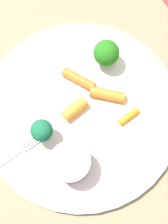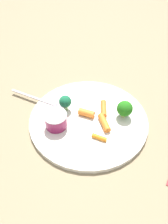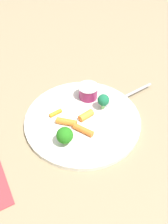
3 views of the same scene
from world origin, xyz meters
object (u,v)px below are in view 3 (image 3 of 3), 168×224
Objects in this scene: carrot_stick_0 at (86,115)px; carrot_stick_2 at (67,122)px; sauce_cup at (88,92)px; fork at (128,95)px; broccoli_floret_1 at (103,100)px; carrot_stick_1 at (56,113)px; carrot_stick_3 at (83,130)px; plate at (83,120)px; broccoli_floret_0 at (65,135)px.

carrot_stick_0 is 0.05m from carrot_stick_2.
fork is (-0.09, -0.07, -0.02)m from sauce_cup.
carrot_stick_1 is at bearing 48.45° from broccoli_floret_1.
broccoli_floret_1 is at bearing -111.04° from carrot_stick_2.
plate is at bearing -50.21° from carrot_stick_3.
broccoli_floret_1 is 0.11m from carrot_stick_2.
broccoli_floret_0 is 0.10m from carrot_stick_0.
broccoli_floret_1 is 0.86× the size of carrot_stick_2.
carrot_stick_2 is 0.05m from carrot_stick_3.
plate is at bearing 43.80° from carrot_stick_0.
broccoli_floret_0 is 0.29× the size of fork.
broccoli_floret_0 is at bearing 145.52° from carrot_stick_1.
plate is 6.35× the size of broccoli_floret_0.
fork is at bearing -96.09° from carrot_stick_3.
plate is 5.61× the size of carrot_stick_3.
carrot_stick_0 reaches higher than plate.
sauce_cup is at bearing -58.57° from carrot_stick_3.
sauce_cup reaches higher than plate.
carrot_stick_2 is (0.04, -0.05, -0.02)m from broccoli_floret_0.
carrot_stick_1 is 0.21m from fork.
sauce_cup is 0.11m from carrot_stick_1.
plate is 7.46× the size of carrot_stick_0.
sauce_cup is 1.24× the size of broccoli_floret_1.
carrot_stick_0 is 0.15m from fork.
carrot_stick_1 is 0.05m from carrot_stick_2.
carrot_stick_2 is 0.20m from fork.
broccoli_floret_0 is 1.06× the size of broccoli_floret_1.
carrot_stick_3 is (-0.09, 0.00, 0.00)m from carrot_stick_1.
carrot_stick_0 reaches higher than carrot_stick_2.
carrot_stick_0 is at bearing -61.04° from carrot_stick_3.
broccoli_floret_1 is (-0.00, -0.15, 0.00)m from broccoli_floret_0.
carrot_stick_0 is at bearing 76.22° from broccoli_floret_1.
broccoli_floret_1 reaches higher than carrot_stick_1.
carrot_stick_3 is (-0.05, -0.00, -0.00)m from carrot_stick_2.
carrot_stick_1 is (0.07, 0.04, -0.00)m from carrot_stick_0.
carrot_stick_1 reaches higher than fork.
broccoli_floret_1 is 1.27× the size of carrot_stick_1.
sauce_cup is 1.58× the size of carrot_stick_1.
sauce_cup is 1.07× the size of carrot_stick_2.
carrot_stick_3 is 0.19m from fork.
carrot_stick_3 is at bearing 95.47° from broccoli_floret_1.
fork reaches higher than plate.
carrot_stick_1 is 0.65× the size of carrot_stick_3.
carrot_stick_0 is at bearing -151.26° from carrot_stick_1.
carrot_stick_0 is (-0.04, 0.07, -0.01)m from sauce_cup.
plate is 0.05m from carrot_stick_3.
carrot_stick_1 is (0.06, 0.03, 0.01)m from plate.
plate is at bearing 71.57° from fork.
carrot_stick_2 is at bearing -52.61° from broccoli_floret_0.
carrot_stick_2 is at bearing 169.41° from carrot_stick_1.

